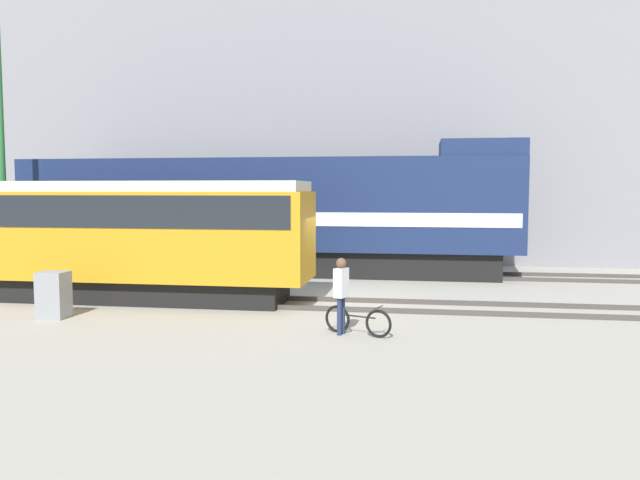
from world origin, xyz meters
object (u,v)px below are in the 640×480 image
Objects in this scene: streetcar at (102,232)px; bicycle at (358,321)px; freight_locomotive at (269,213)px; person at (341,288)px; signal_box at (54,295)px; utility_pole_left at (1,154)px.

streetcar is 8.84m from bicycle.
streetcar is (-3.50, -6.62, -0.34)m from freight_locomotive.
person reaches higher than signal_box.
person is 0.19× the size of utility_pole_left.
bicycle is at bearing 0.71° from person.
streetcar reaches higher than signal_box.
signal_box reaches higher than bicycle.
utility_pole_left reaches higher than person.
streetcar reaches higher than person.
freight_locomotive reaches higher than streetcar.
utility_pole_left is (-9.11, -3.31, 2.20)m from freight_locomotive.
streetcar is at bearing 157.27° from bicycle.
bicycle is at bearing -4.64° from signal_box.
person is at bearing -4.91° from signal_box.
streetcar is 7.14× the size of person.
streetcar is 6.99m from utility_pole_left.
streetcar is at bearing -30.52° from utility_pole_left.
person is 1.46× the size of signal_box.
person is at bearing -23.77° from streetcar.
freight_locomotive is 12.24× the size of bicycle.
bicycle is 0.90× the size of person.
utility_pole_left is 9.20m from signal_box.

